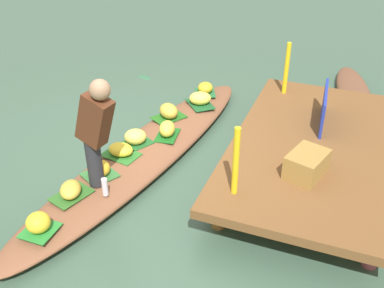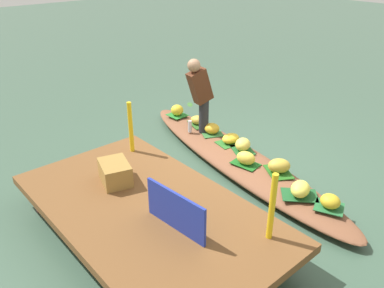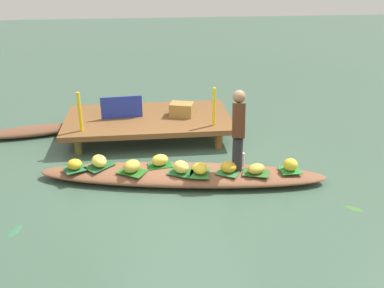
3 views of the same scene
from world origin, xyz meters
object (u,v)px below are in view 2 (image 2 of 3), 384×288
object	(u,v)px
banana_bunch_4	(177,110)
banana_bunch_6	(199,120)
water_bottle	(190,126)
banana_bunch_5	(212,128)
banana_bunch_8	(300,189)
banana_bunch_3	(330,201)
banana_bunch_0	(231,138)
vendor_boat	(235,158)
banana_bunch_7	(243,144)
banana_bunch_1	(279,166)
market_banner	(176,211)
banana_bunch_2	(246,158)
vendor_person	(200,92)
produce_crate	(115,172)

from	to	relation	value
banana_bunch_4	banana_bunch_6	distance (m)	0.55
banana_bunch_4	water_bottle	size ratio (longest dim) A/B	1.13
banana_bunch_5	banana_bunch_8	distance (m)	2.05
banana_bunch_4	banana_bunch_3	bearing A→B (deg)	172.71
banana_bunch_6	banana_bunch_8	xyz separation A→B (m)	(-2.42, 0.51, 0.02)
banana_bunch_0	banana_bunch_8	distance (m)	1.61
vendor_boat	banana_bunch_0	size ratio (longest dim) A/B	15.36
banana_bunch_0	banana_bunch_8	size ratio (longest dim) A/B	0.97
banana_bunch_3	banana_bunch_7	distance (m)	1.68
banana_bunch_1	banana_bunch_8	world-z (taller)	banana_bunch_1
banana_bunch_8	water_bottle	xyz separation A→B (m)	(2.28, -0.19, 0.00)
banana_bunch_6	market_banner	world-z (taller)	market_banner
vendor_boat	market_banner	world-z (taller)	market_banner
banana_bunch_2	banana_bunch_7	distance (m)	0.42
banana_bunch_5	vendor_person	size ratio (longest dim) A/B	0.20
water_bottle	banana_bunch_7	bearing A→B (deg)	-170.32
banana_bunch_3	market_banner	distance (m)	1.91
vendor_person	market_banner	world-z (taller)	vendor_person
vendor_person	banana_bunch_8	bearing A→B (deg)	172.10
banana_bunch_3	vendor_person	size ratio (longest dim) A/B	0.19
banana_bunch_0	market_banner	distance (m)	2.46
banana_bunch_4	banana_bunch_2	bearing A→B (deg)	168.68
banana_bunch_4	banana_bunch_7	distance (m)	1.70
banana_bunch_2	market_banner	world-z (taller)	market_banner
banana_bunch_3	water_bottle	distance (m)	2.66
vendor_person	market_banner	xyz separation A→B (m)	(-1.84, 1.99, -0.29)
banana_bunch_5	vendor_person	bearing A→B (deg)	39.70
banana_bunch_1	vendor_person	distance (m)	1.75
banana_bunch_1	banana_bunch_8	xyz separation A→B (m)	(-0.52, 0.26, -0.00)
banana_bunch_1	banana_bunch_6	world-z (taller)	banana_bunch_1
banana_bunch_7	market_banner	distance (m)	2.29
banana_bunch_1	banana_bunch_5	size ratio (longest dim) A/B	1.20
banana_bunch_0	banana_bunch_6	xyz separation A→B (m)	(0.86, -0.11, 0.00)
banana_bunch_1	banana_bunch_5	world-z (taller)	banana_bunch_1
water_bottle	banana_bunch_8	bearing A→B (deg)	175.20
banana_bunch_2	banana_bunch_7	world-z (taller)	same
vendor_boat	market_banner	size ratio (longest dim) A/B	5.75
vendor_boat	banana_bunch_3	distance (m)	1.69
banana_bunch_1	vendor_person	bearing A→B (deg)	-1.52
banana_bunch_1	water_bottle	xyz separation A→B (m)	(1.76, 0.06, -0.00)
banana_bunch_1	water_bottle	world-z (taller)	water_bottle
vendor_boat	banana_bunch_7	xyz separation A→B (m)	(-0.02, -0.13, 0.20)
market_banner	banana_bunch_6	bearing A→B (deg)	-51.19
banana_bunch_6	produce_crate	distance (m)	2.41
market_banner	vendor_person	bearing A→B (deg)	-52.05
banana_bunch_3	produce_crate	world-z (taller)	produce_crate
banana_bunch_0	banana_bunch_5	size ratio (longest dim) A/B	1.18
banana_bunch_0	banana_bunch_6	size ratio (longest dim) A/B	1.02
banana_bunch_1	banana_bunch_7	distance (m)	0.76
banana_bunch_0	banana_bunch_4	xyz separation A→B (m)	(1.41, -0.08, 0.03)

